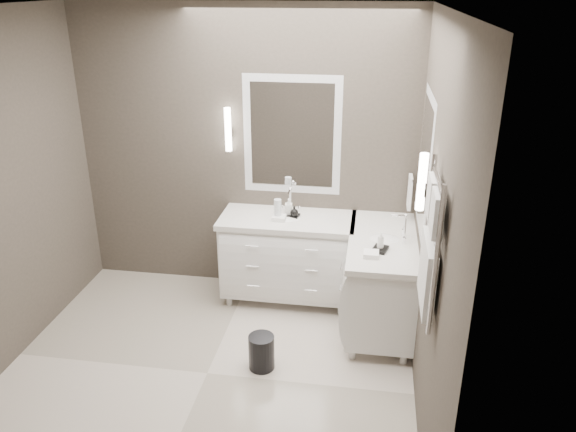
% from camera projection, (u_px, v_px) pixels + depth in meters
% --- Properties ---
extents(floor, '(3.20, 3.00, 0.01)m').
position_uv_depth(floor, '(207.00, 374.00, 4.42)').
color(floor, beige).
rests_on(floor, ground).
extents(ceiling, '(3.20, 3.00, 0.01)m').
position_uv_depth(ceiling, '(182.00, 7.00, 3.37)').
color(ceiling, white).
rests_on(ceiling, wall_back).
extents(wall_back, '(3.20, 0.01, 2.70)m').
position_uv_depth(wall_back, '(245.00, 154.00, 5.26)').
color(wall_back, '#453E37').
rests_on(wall_back, floor).
extents(wall_front, '(3.20, 0.01, 2.70)m').
position_uv_depth(wall_front, '(96.00, 343.00, 2.52)').
color(wall_front, '#453E37').
rests_on(wall_front, floor).
extents(wall_right, '(0.01, 3.00, 2.70)m').
position_uv_depth(wall_right, '(433.00, 230.00, 3.67)').
color(wall_right, '#453E37').
rests_on(wall_right, floor).
extents(vanity_back, '(1.24, 0.59, 0.97)m').
position_uv_depth(vanity_back, '(288.00, 253.00, 5.28)').
color(vanity_back, white).
rests_on(vanity_back, floor).
extents(vanity_right, '(0.59, 1.24, 0.97)m').
position_uv_depth(vanity_right, '(381.00, 277.00, 4.86)').
color(vanity_right, white).
rests_on(vanity_right, floor).
extents(mirror_back, '(0.90, 0.02, 1.10)m').
position_uv_depth(mirror_back, '(292.00, 136.00, 5.11)').
color(mirror_back, white).
rests_on(mirror_back, wall_back).
extents(mirror_right, '(0.02, 0.90, 1.10)m').
position_uv_depth(mirror_right, '(425.00, 164.00, 4.32)').
color(mirror_right, white).
rests_on(mirror_right, wall_right).
extents(sconce_back, '(0.06, 0.06, 0.40)m').
position_uv_depth(sconce_back, '(228.00, 130.00, 5.11)').
color(sconce_back, white).
rests_on(sconce_back, wall_back).
extents(sconce_right, '(0.06, 0.06, 0.40)m').
position_uv_depth(sconce_right, '(422.00, 183.00, 3.78)').
color(sconce_right, white).
rests_on(sconce_right, wall_right).
extents(towel_bar_corner, '(0.03, 0.22, 0.30)m').
position_uv_depth(towel_bar_corner, '(410.00, 191.00, 5.01)').
color(towel_bar_corner, white).
rests_on(towel_bar_corner, wall_right).
extents(towel_ladder, '(0.06, 0.58, 0.90)m').
position_uv_depth(towel_ladder, '(430.00, 250.00, 3.29)').
color(towel_ladder, white).
rests_on(towel_ladder, wall_right).
extents(waste_bin, '(0.21, 0.21, 0.29)m').
position_uv_depth(waste_bin, '(262.00, 352.00, 4.43)').
color(waste_bin, black).
rests_on(waste_bin, floor).
extents(amenity_tray_back, '(0.15, 0.12, 0.02)m').
position_uv_depth(amenity_tray_back, '(291.00, 216.00, 5.15)').
color(amenity_tray_back, black).
rests_on(amenity_tray_back, vanity_back).
extents(amenity_tray_right, '(0.15, 0.17, 0.02)m').
position_uv_depth(amenity_tray_right, '(380.00, 249.00, 4.51)').
color(amenity_tray_right, black).
rests_on(amenity_tray_right, vanity_right).
extents(water_bottle, '(0.08, 0.08, 0.19)m').
position_uv_depth(water_bottle, '(278.00, 209.00, 5.06)').
color(water_bottle, silver).
rests_on(water_bottle, vanity_back).
extents(soap_bottle_a, '(0.07, 0.07, 0.15)m').
position_uv_depth(soap_bottle_a, '(289.00, 206.00, 5.14)').
color(soap_bottle_a, white).
rests_on(soap_bottle_a, amenity_tray_back).
extents(soap_bottle_b, '(0.10, 0.10, 0.10)m').
position_uv_depth(soap_bottle_b, '(294.00, 211.00, 5.10)').
color(soap_bottle_b, black).
rests_on(soap_bottle_b, amenity_tray_back).
extents(soap_bottle_c, '(0.06, 0.06, 0.14)m').
position_uv_depth(soap_bottle_c, '(381.00, 240.00, 4.47)').
color(soap_bottle_c, white).
rests_on(soap_bottle_c, amenity_tray_right).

